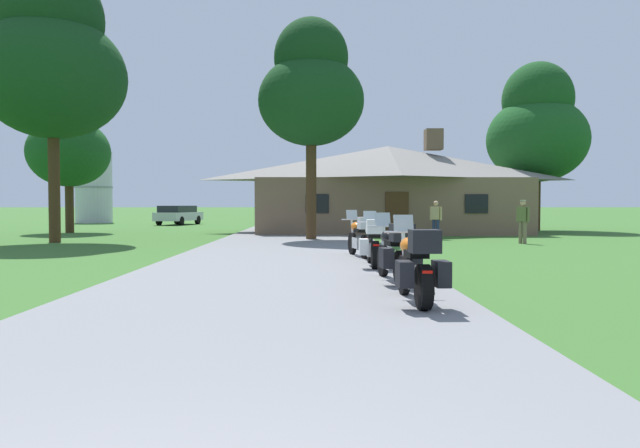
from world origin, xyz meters
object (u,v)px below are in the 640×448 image
(motorcycle_white_third_in_row, at_px, (373,243))
(tree_left_near, at_px, (52,60))
(bystander_olive_shirt_beside_signpost, at_px, (523,219))
(parked_silver_suv_far_left, at_px, (178,214))
(motorcycle_orange_farthest_in_row, at_px, (360,237))
(tree_right_of_lodge, at_px, (537,128))
(bystander_tan_shirt_near_lodge, at_px, (436,218))
(tree_left_far, at_px, (69,143))
(tree_by_lodge_front, at_px, (311,89))
(metal_silo_distant, at_px, (94,183))
(motorcycle_black_second_in_row, at_px, (395,253))
(motorcycle_orange_nearest_to_camera, at_px, (417,267))

(motorcycle_white_third_in_row, distance_m, tree_left_near, 16.66)
(bystander_olive_shirt_beside_signpost, relative_size, parked_silver_suv_far_left, 0.34)
(motorcycle_orange_farthest_in_row, relative_size, tree_right_of_lodge, 0.22)
(motorcycle_white_third_in_row, xyz_separation_m, bystander_tan_shirt_near_lodge, (3.84, 11.81, 0.32))
(tree_left_far, bearing_deg, tree_right_of_lodge, 5.02)
(tree_left_near, bearing_deg, tree_by_lodge_front, 7.40)
(tree_left_near, relative_size, parked_silver_suv_far_left, 2.23)
(motorcycle_orange_farthest_in_row, distance_m, tree_by_lodge_front, 10.41)
(tree_right_of_lodge, relative_size, parked_silver_suv_far_left, 1.96)
(bystander_tan_shirt_near_lodge, xyz_separation_m, tree_left_far, (-18.24, 6.20, 3.82))
(tree_left_far, relative_size, parked_silver_suv_far_left, 1.55)
(tree_left_near, relative_size, tree_by_lodge_front, 1.18)
(tree_right_of_lodge, height_order, tree_by_lodge_front, tree_right_of_lodge)
(motorcycle_white_third_in_row, height_order, metal_silo_distant, metal_silo_distant)
(parked_silver_suv_far_left, bearing_deg, motorcycle_black_second_in_row, -57.74)
(motorcycle_orange_nearest_to_camera, xyz_separation_m, motorcycle_white_third_in_row, (-0.11, 5.30, 0.00))
(motorcycle_black_second_in_row, distance_m, tree_by_lodge_front, 15.23)
(tree_left_near, height_order, parked_silver_suv_far_left, tree_left_near)
(bystander_tan_shirt_near_lodge, height_order, tree_right_of_lodge, tree_right_of_lodge)
(motorcycle_white_third_in_row, height_order, parked_silver_suv_far_left, parked_silver_suv_far_left)
(bystander_olive_shirt_beside_signpost, bearing_deg, motorcycle_orange_nearest_to_camera, -64.05)
(motorcycle_orange_nearest_to_camera, height_order, motorcycle_black_second_in_row, same)
(bystander_tan_shirt_near_lodge, bearing_deg, motorcycle_white_third_in_row, -72.69)
(tree_left_far, height_order, parked_silver_suv_far_left, tree_left_far)
(metal_silo_distant, bearing_deg, motorcycle_orange_farthest_in_row, -59.34)
(tree_right_of_lodge, bearing_deg, motorcycle_white_third_in_row, -119.15)
(motorcycle_white_third_in_row, distance_m, metal_silo_distant, 40.00)
(motorcycle_black_second_in_row, height_order, motorcycle_orange_farthest_in_row, same)
(motorcycle_orange_nearest_to_camera, relative_size, tree_by_lodge_front, 0.23)
(tree_left_near, bearing_deg, motorcycle_white_third_in_row, -40.21)
(motorcycle_orange_farthest_in_row, bearing_deg, tree_left_near, 137.19)
(bystander_tan_shirt_near_lodge, distance_m, parked_silver_suv_far_left, 23.88)
(motorcycle_white_third_in_row, distance_m, tree_left_far, 23.43)
(tree_left_near, xyz_separation_m, tree_by_lodge_front, (10.16, 1.32, -0.85))
(motorcycle_black_second_in_row, relative_size, tree_left_near, 0.19)
(motorcycle_orange_nearest_to_camera, distance_m, bystander_olive_shirt_beside_signpost, 15.74)
(motorcycle_black_second_in_row, height_order, tree_right_of_lodge, tree_right_of_lodge)
(motorcycle_black_second_in_row, relative_size, tree_left_far, 0.27)
(tree_left_far, bearing_deg, metal_silo_distant, 106.11)
(motorcycle_orange_nearest_to_camera, distance_m, motorcycle_orange_farthest_in_row, 7.92)
(bystander_tan_shirt_near_lodge, relative_size, tree_by_lodge_front, 0.18)
(motorcycle_orange_nearest_to_camera, distance_m, bystander_tan_shirt_near_lodge, 17.52)
(tree_left_far, distance_m, tree_by_lodge_front, 14.65)
(tree_left_far, bearing_deg, parked_silver_suv_far_left, 76.13)
(tree_by_lodge_front, bearing_deg, tree_left_far, 152.10)
(motorcycle_black_second_in_row, relative_size, motorcycle_orange_farthest_in_row, 1.01)
(bystander_tan_shirt_near_lodge, relative_size, parked_silver_suv_far_left, 0.34)
(motorcycle_orange_farthest_in_row, xyz_separation_m, tree_right_of_lodge, (11.42, 17.65, 5.24))
(tree_by_lodge_front, xyz_separation_m, metal_silo_distant, (-17.76, 23.75, -3.10))
(motorcycle_orange_nearest_to_camera, distance_m, tree_right_of_lodge, 28.40)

